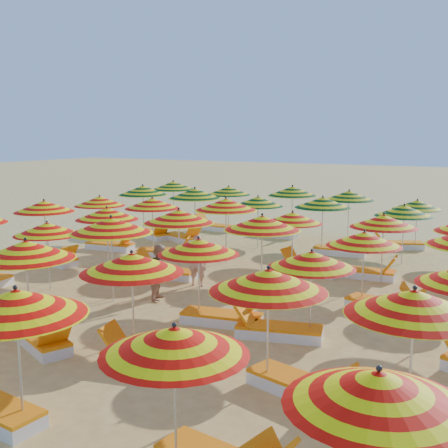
{
  "coord_description": "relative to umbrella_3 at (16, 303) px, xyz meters",
  "views": [
    {
      "loc": [
        7.46,
        -12.53,
        4.02
      ],
      "look_at": [
        0.0,
        0.5,
        1.6
      ],
      "focal_mm": 45.0,
      "sensor_mm": 36.0,
      "label": 1
    }
  ],
  "objects": [
    {
      "name": "lounger_8",
      "position": [
        0.22,
        2.54,
        -1.64
      ],
      "size": [
        1.82,
        0.96,
        0.69
      ],
      "rotation": [
        0.0,
        0.0,
        3.37
      ],
      "color": "white",
      "rests_on": "ground"
    },
    {
      "name": "umbrella_20",
      "position": [
        -2.51,
        7.51,
        0.02
      ],
      "size": [
        2.34,
        2.34,
        2.06
      ],
      "color": "silver",
      "rests_on": "ground"
    },
    {
      "name": "umbrella_34",
      "position": [
        2.32,
        12.73,
        -0.11
      ],
      "size": [
        1.9,
        1.9,
        1.91
      ],
      "color": "silver",
      "rests_on": "ground"
    },
    {
      "name": "lounger_23",
      "position": [
        -7.08,
        12.37,
        -1.64
      ],
      "size": [
        1.82,
        1.23,
        0.69
      ],
      "rotation": [
        0.0,
        0.0,
        -0.41
      ],
      "color": "white",
      "rests_on": "ground"
    },
    {
      "name": "lounger_21",
      "position": [
        1.82,
        10.44,
        -1.64
      ],
      "size": [
        1.78,
        0.76,
        0.69
      ],
      "rotation": [
        0.0,
        0.0,
        0.1
      ],
      "color": "white",
      "rests_on": "ground"
    },
    {
      "name": "umbrella_38",
      "position": [
        -2.47,
        15.25,
        0.03
      ],
      "size": [
        2.59,
        2.59,
        2.07
      ],
      "color": "silver",
      "rests_on": "ground"
    },
    {
      "name": "umbrella_5",
      "position": [
        4.81,
        0.08,
        -0.11
      ],
      "size": [
        2.36,
        2.36,
        1.91
      ],
      "color": "silver",
      "rests_on": "ground"
    },
    {
      "name": "umbrella_32",
      "position": [
        -2.71,
        12.72,
        -0.12
      ],
      "size": [
        2.16,
        2.16,
        1.89
      ],
      "color": "silver",
      "rests_on": "ground"
    },
    {
      "name": "lounger_7",
      "position": [
        -2.05,
        2.21,
        -1.64
      ],
      "size": [
        1.82,
        1.18,
        0.69
      ],
      "rotation": [
        0.0,
        0.0,
        -0.38
      ],
      "color": "white",
      "rests_on": "ground"
    },
    {
      "name": "umbrella_27",
      "position": [
        -0.23,
        9.98,
        -0.17
      ],
      "size": [
        2.28,
        2.28,
        1.84
      ],
      "color": "silver",
      "rests_on": "ground"
    },
    {
      "name": "umbrella_8",
      "position": [
        -2.65,
        2.46,
        -0.0
      ],
      "size": [
        2.18,
        2.18,
        2.03
      ],
      "color": "silver",
      "rests_on": "ground"
    },
    {
      "name": "lounger_16",
      "position": [
        3.09,
        7.57,
        -1.64
      ],
      "size": [
        1.82,
        0.94,
        0.69
      ],
      "rotation": [
        0.0,
        0.0,
        -0.21
      ],
      "color": "white",
      "rests_on": "ground"
    },
    {
      "name": "lounger_20",
      "position": [
        0.27,
        10.1,
        -1.64
      ],
      "size": [
        1.8,
        0.83,
        0.69
      ],
      "rotation": [
        0.0,
        0.0,
        3.0
      ],
      "color": "white",
      "rests_on": "ground"
    },
    {
      "name": "lounger_18",
      "position": [
        -7.0,
        9.85,
        -1.64
      ],
      "size": [
        1.79,
        0.79,
        0.69
      ],
      "rotation": [
        0.0,
        0.0,
        0.13
      ],
      "color": "white",
      "rests_on": "ground"
    },
    {
      "name": "umbrella_28",
      "position": [
        2.32,
        10.19,
        -0.1
      ],
      "size": [
        2.16,
        2.16,
        1.93
      ],
      "color": "silver",
      "rests_on": "ground"
    },
    {
      "name": "lounger_19",
      "position": [
        -4.69,
        9.88,
        -1.64
      ],
      "size": [
        1.82,
        1.21,
        0.69
      ],
      "rotation": [
        0.0,
        0.0,
        0.4
      ],
      "color": "white",
      "rests_on": "ground"
    },
    {
      "name": "umbrella_36",
      "position": [
        -7.96,
        15.05,
        0.01
      ],
      "size": [
        2.55,
        2.55,
        2.05
      ],
      "color": "silver",
      "rests_on": "ground"
    },
    {
      "name": "umbrella_15",
      "position": [
        -0.3,
        5.03,
        -0.15
      ],
      "size": [
        2.17,
        2.17,
        1.87
      ],
      "color": "silver",
      "rests_on": "ground"
    },
    {
      "name": "lounger_17",
      "position": [
        4.19,
        7.81,
        -1.64
      ],
      "size": [
        1.78,
        0.76,
        0.69
      ],
      "rotation": [
        0.0,
        0.0,
        3.25
      ],
      "color": "white",
      "rests_on": "ground"
    },
    {
      "name": "lounger_28",
      "position": [
        -2.97,
        15.0,
        -1.64
      ],
      "size": [
        1.79,
        0.81,
        0.69
      ],
      "rotation": [
        0.0,
        0.0,
        -0.14
      ],
      "color": "white",
      "rests_on": "ground"
    },
    {
      "name": "umbrella_21",
      "position": [
        -0.04,
        7.58,
        0.03
      ],
      "size": [
        2.31,
        2.31,
        2.07
      ],
      "color": "silver",
      "rests_on": "ground"
    },
    {
      "name": "umbrella_31",
      "position": [
        -5.14,
        12.4,
        0.06
      ],
      "size": [
        2.08,
        2.08,
        2.1
      ],
      "color": "silver",
      "rests_on": "ground"
    },
    {
      "name": "beachgoer_a",
      "position": [
        -1.85,
        7.39,
        -1.09
      ],
      "size": [
        0.56,
        0.43,
        1.39
      ],
      "primitive_type": "imported",
      "rotation": [
        0.0,
        0.0,
        3.34
      ],
      "color": "tan",
      "rests_on": "ground"
    },
    {
      "name": "umbrella_4",
      "position": [
        2.43,
        0.2,
        -0.14
      ],
      "size": [
        2.05,
        2.05,
        1.87
      ],
      "color": "silver",
      "rests_on": "ground"
    },
    {
      "name": "umbrella_39",
      "position": [
        -0.23,
        15.29,
        -0.03
      ],
      "size": [
        2.39,
        2.39,
        2.01
      ],
      "color": "silver",
      "rests_on": "ground"
    },
    {
      "name": "umbrella_37",
      "position": [
        -5.31,
        15.23,
        -0.09
      ],
      "size": [
        2.08,
        2.08,
        1.93
      ],
      "color": "silver",
      "rests_on": "ground"
    },
    {
      "name": "umbrella_22",
      "position": [
        2.5,
        7.74,
        -0.16
      ],
      "size": [
        1.95,
        1.95,
        1.85
      ],
      "color": "silver",
      "rests_on": "ground"
    },
    {
      "name": "umbrella_30",
      "position": [
        -7.67,
        12.56,
        0.03
      ],
      "size": [
        2.37,
        2.37,
        2.07
      ],
      "color": "silver",
      "rests_on": "ground"
    },
    {
      "name": "umbrella_3",
      "position": [
        0.0,
        0.0,
        0.0
      ],
      "size": [
        2.22,
        2.22,
        2.03
      ],
      "color": "silver",
      "rests_on": "ground"
    },
    {
      "name": "beachgoer_b",
      "position": [
        -1.98,
        5.92,
        -1.11
      ],
      "size": [
        0.7,
        0.79,
        1.37
      ],
      "primitive_type": "imported",
      "rotation": [
        0.0,
        0.0,
        1.9
      ],
      "color": "tan",
      "rests_on": "ground"
    },
    {
      "name": "umbrella_11",
      "position": [
        4.6,
        2.74,
        -0.03
      ],
      "size": [
        2.25,
        2.25,
        2.0
      ],
      "color": "silver",
      "rests_on": "ground"
    },
    {
      "name": "umbrella_14",
      "position": [
        -2.88,
        5.21,
        0.07
      ],
      "size": [
        2.01,
        2.01,
        2.12
      ],
      "color": "silver",
      "rests_on": "ground"
    },
    {
      "name": "lounger_29",
      "position": [
        1.64,
        15.0,
        -1.64
      ],
      "size": [
        1.82,
        1.25,
        0.69
      ],
      "rotation": [
        0.0,
        0.0,
        3.57
      ],
      "color": "white",
      "rests_on": "ground"
    },
    {
      "name": "lounger_9",
      "position": [
        2.98,
        2.82,
        -1.64
      ],
      "size": [
        1.82,
        0.98,
        0.69
      ],
      "rotation": [
        0.0,
        0.0,
        -0.24
      ],
      "color": "white",
      "rests_on": "ground"
    },
    {
      "name": "lounger_27",
      "position": [
        -5.91,
        15.11,
        -1.64
      ],
      "size": [
        1.77,
        0.69,
        0.69
      ],
      "rotation": [
        0.0,
        0.0,
        3.08
      ],
      "color": "white",
      "rests_on": "ground"
    },
    {
      "name": "umbrella_19",
      "position": [
        -5.03,
        7.49,
        -0.08
      ],
      "size": [
        2.07,
        2.07,
        1.95
      ],
      "color": "silver",
      "rests_on": "ground"
    },
    {
      "name": "umbrella_24",
      "position": [
        -7.6,
        10.0,
        -0.12
      ],
      "size": [
        1.85,
        1.85,
        1.89
      ],
      "color": "silver",
      "rests_on": "ground"
    },
    {
      "name": "lounger_11",
      "position": [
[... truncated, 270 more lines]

